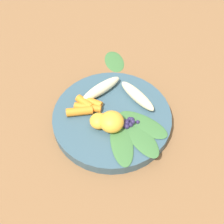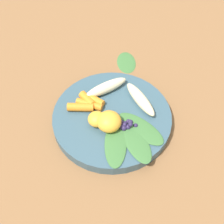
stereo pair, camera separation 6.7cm
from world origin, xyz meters
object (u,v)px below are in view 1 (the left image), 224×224
object	(u,v)px
kale_leaf_stray	(114,61)
bowl	(112,118)
banana_peeled_left	(101,89)
orange_segment_near	(112,122)
banana_peeled_right	(137,96)

from	to	relation	value
kale_leaf_stray	bowl	bearing A→B (deg)	164.57
banana_peeled_left	orange_segment_near	world-z (taller)	orange_segment_near
banana_peeled_left	kale_leaf_stray	xyz separation A→B (m)	(0.03, -0.14, -0.04)
banana_peeled_left	banana_peeled_right	xyz separation A→B (m)	(-0.09, -0.01, 0.00)
banana_peeled_left	orange_segment_near	bearing A→B (deg)	63.04
bowl	orange_segment_near	distance (m)	0.05
banana_peeled_left	orange_segment_near	distance (m)	0.11
bowl	banana_peeled_left	size ratio (longest dim) A/B	2.46
banana_peeled_right	kale_leaf_stray	xyz separation A→B (m)	(0.12, -0.13, -0.04)
kale_leaf_stray	banana_peeled_right	bearing A→B (deg)	-175.51
banana_peeled_left	banana_peeled_right	world-z (taller)	same
bowl	banana_peeled_left	xyz separation A→B (m)	(0.05, -0.05, 0.03)
banana_peeled_left	banana_peeled_right	distance (m)	0.09
banana_peeled_right	orange_segment_near	xyz separation A→B (m)	(0.02, 0.10, 0.01)
banana_peeled_left	kale_leaf_stray	bearing A→B (deg)	-143.68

